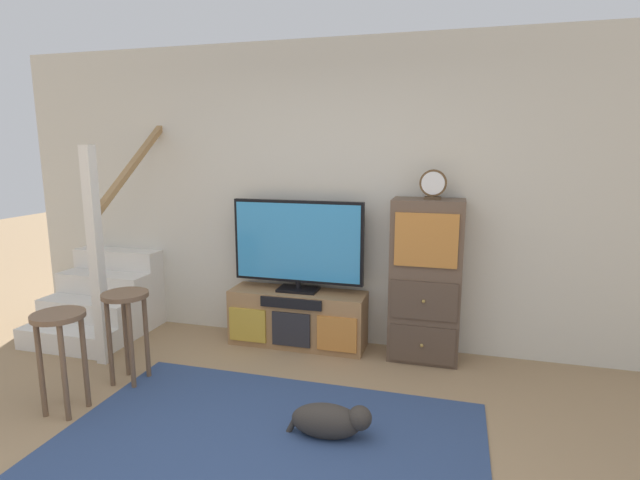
{
  "coord_description": "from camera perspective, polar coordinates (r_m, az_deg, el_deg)",
  "views": [
    {
      "loc": [
        1.04,
        -1.86,
        1.78
      ],
      "look_at": [
        0.07,
        1.61,
        1.1
      ],
      "focal_mm": 27.63,
      "sensor_mm": 36.0,
      "label": 1
    }
  ],
  "objects": [
    {
      "name": "back_wall",
      "position": [
        4.46,
        2.02,
        5.14
      ],
      "size": [
        6.4,
        0.12,
        2.7
      ],
      "primitive_type": "cube",
      "color": "beige",
      "rests_on": "ground_plane"
    },
    {
      "name": "area_rug",
      "position": [
        3.2,
        -6.67,
        -23.02
      ],
      "size": [
        2.6,
        1.8,
        0.01
      ],
      "primitive_type": "cube",
      "color": "navy",
      "rests_on": "ground_plane"
    },
    {
      "name": "media_console",
      "position": [
        4.53,
        -2.62,
        -9.04
      ],
      "size": [
        1.24,
        0.38,
        0.51
      ],
      "color": "#997047",
      "rests_on": "ground_plane"
    },
    {
      "name": "television",
      "position": [
        4.37,
        -2.6,
        -0.42
      ],
      "size": [
        1.19,
        0.22,
        0.82
      ],
      "color": "black",
      "rests_on": "media_console"
    },
    {
      "name": "side_cabinet",
      "position": [
        4.21,
        12.13,
        -4.68
      ],
      "size": [
        0.58,
        0.38,
        1.37
      ],
      "color": "brown",
      "rests_on": "ground_plane"
    },
    {
      "name": "desk_clock",
      "position": [
        4.06,
        12.97,
        6.28
      ],
      "size": [
        0.22,
        0.08,
        0.24
      ],
      "color": "#4C3823",
      "rests_on": "side_cabinet"
    },
    {
      "name": "staircase",
      "position": [
        5.4,
        -22.58,
        -5.29
      ],
      "size": [
        1.0,
        1.36,
        2.2
      ],
      "color": "silver",
      "rests_on": "ground_plane"
    },
    {
      "name": "bar_stool_near",
      "position": [
        3.77,
        -27.86,
        -10.08
      ],
      "size": [
        0.34,
        0.34,
        0.7
      ],
      "color": "brown",
      "rests_on": "ground_plane"
    },
    {
      "name": "bar_stool_far",
      "position": [
        4.03,
        -21.5,
        -8.19
      ],
      "size": [
        0.34,
        0.34,
        0.71
      ],
      "color": "brown",
      "rests_on": "ground_plane"
    },
    {
      "name": "dog",
      "position": [
        3.24,
        1.25,
        -20.18
      ],
      "size": [
        0.54,
        0.23,
        0.23
      ],
      "color": "#332D28",
      "rests_on": "ground_plane"
    }
  ]
}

